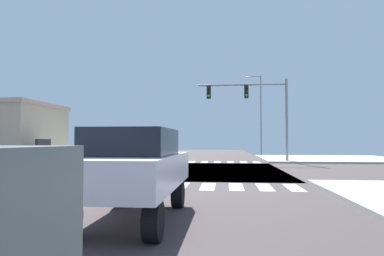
{
  "coord_description": "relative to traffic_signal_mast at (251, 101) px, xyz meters",
  "views": [
    {
      "loc": [
        3.88,
        -19.78,
        1.63
      ],
      "look_at": [
        0.82,
        11.9,
        2.82
      ],
      "focal_mm": 32.54,
      "sensor_mm": 36.0,
      "label": 1
    }
  ],
  "objects": [
    {
      "name": "traffic_signal_mast",
      "position": [
        0.0,
        0.0,
        0.0
      ],
      "size": [
        6.89,
        0.55,
        6.41
      ],
      "color": "gray",
      "rests_on": "ground"
    },
    {
      "name": "street_lamp",
      "position": [
        1.96,
        14.35,
        0.76
      ],
      "size": [
        1.78,
        0.32,
        9.39
      ],
      "color": "gray",
      "rests_on": "ground"
    },
    {
      "name": "sedan_farside_2",
      "position": [
        -3.89,
        -20.14,
        -3.63
      ],
      "size": [
        1.8,
        4.3,
        1.88
      ],
      "color": "black",
      "rests_on": "ground"
    },
    {
      "name": "sedan_trailing_4",
      "position": [
        -10.89,
        25.83,
        -3.63
      ],
      "size": [
        1.8,
        4.3,
        1.88
      ],
      "rotation": [
        0.0,
        0.0,
        3.14
      ],
      "color": "black",
      "rests_on": "ground"
    },
    {
      "name": "crosswalk_far",
      "position": [
        -6.14,
        -0.09,
        -4.74
      ],
      "size": [
        13.5,
        2.0,
        0.01
      ],
      "color": "white",
      "rests_on": "ground"
    },
    {
      "name": "crosswalk_near",
      "position": [
        -6.14,
        -14.69,
        -4.74
      ],
      "size": [
        13.5,
        2.0,
        0.01
      ],
      "color": "white",
      "rests_on": "ground"
    },
    {
      "name": "ground",
      "position": [
        -5.89,
        -7.39,
        -4.77
      ],
      "size": [
        90.0,
        90.0,
        0.05
      ],
      "color": "#463B3C"
    },
    {
      "name": "sidewalk_corner_nw",
      "position": [
        -18.89,
        4.61,
        -4.68
      ],
      "size": [
        12.0,
        12.0,
        0.14
      ],
      "color": "#B9B49F",
      "rests_on": "ground"
    },
    {
      "name": "sidewalk_corner_ne",
      "position": [
        7.11,
        4.61,
        -4.68
      ],
      "size": [
        12.0,
        12.0,
        0.14
      ],
      "color": "#B2ADA3",
      "rests_on": "ground"
    }
  ]
}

